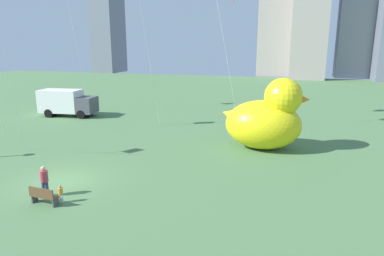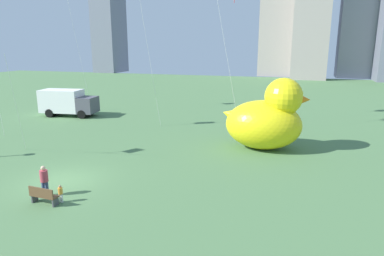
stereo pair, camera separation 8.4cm
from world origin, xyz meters
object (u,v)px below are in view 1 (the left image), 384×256
(person_adult, at_px, (44,180))
(box_truck, at_px, (67,103))
(park_bench, at_px, (43,196))
(giant_inflatable_duck, at_px, (266,119))
(person_child, at_px, (61,193))

(person_adult, height_order, box_truck, box_truck)
(park_bench, xyz_separation_m, person_adult, (-0.58, 0.82, 0.43))
(person_adult, relative_size, box_truck, 0.26)
(park_bench, bearing_deg, person_adult, 125.12)
(giant_inflatable_duck, height_order, box_truck, giant_inflatable_duck)
(person_child, bearing_deg, park_bench, -145.28)
(person_child, height_order, box_truck, box_truck)
(giant_inflatable_duck, bearing_deg, person_child, -125.44)
(person_child, xyz_separation_m, giant_inflatable_duck, (8.64, 12.15, 1.76))
(park_bench, distance_m, giant_inflatable_duck, 15.76)
(person_adult, bearing_deg, box_truck, 123.94)
(park_bench, height_order, giant_inflatable_duck, giant_inflatable_duck)
(park_bench, height_order, person_child, park_bench)
(park_bench, relative_size, person_child, 1.64)
(park_bench, xyz_separation_m, giant_inflatable_duck, (9.29, 12.60, 1.79))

